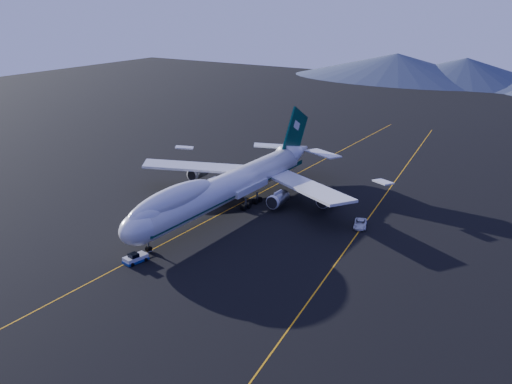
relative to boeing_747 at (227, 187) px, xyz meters
The scene contains 6 objects.
ground 5.81m from the boeing_747, 90.00° to the right, with size 500.00×500.00×0.00m, color black.
taxiway_line_main 5.80m from the boeing_747, 90.00° to the right, with size 0.25×220.00×0.01m, color orange.
taxiway_line_side 32.14m from the boeing_747, 18.38° to the left, with size 0.25×200.00×0.01m, color orange.
boeing_747 is the anchor object (origin of this frame).
pushback_tug 31.80m from the boeing_747, 87.91° to the right, with size 3.35×4.96×1.99m.
service_van 31.23m from the boeing_747, 13.31° to the left, with size 2.63×5.70×1.59m, color white.
Camera 1 is at (71.83, -100.70, 47.25)m, focal length 40.00 mm.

